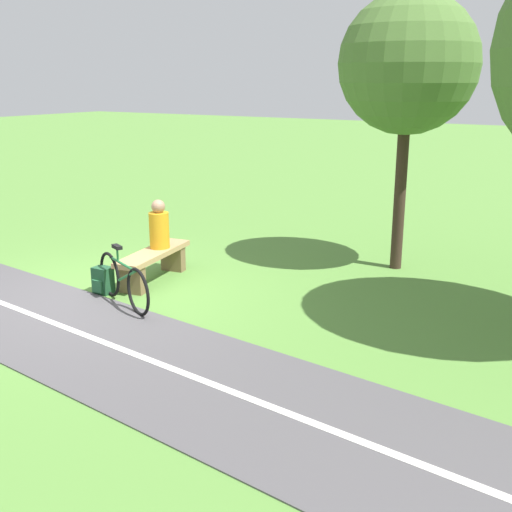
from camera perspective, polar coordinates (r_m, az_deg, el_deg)
The scene contains 8 objects.
ground_plane at distance 9.46m, azimuth -14.24°, elevation -3.56°, with size 80.00×80.00×0.00m, color #548438.
paved_path at distance 6.10m, azimuth 2.94°, elevation -14.26°, with size 2.13×36.00×0.02m, color #4C494C.
path_centre_line at distance 6.10m, azimuth 2.95°, elevation -14.18°, with size 0.10×32.00×0.00m, color silver.
bench at distance 9.88m, azimuth -9.37°, elevation -0.42°, with size 1.69×0.69×0.49m.
person_seated at distance 9.93m, azimuth -8.85°, elevation 2.66°, with size 0.36×0.36×0.77m.
bicycle at distance 8.90m, azimuth -12.05°, elevation -2.28°, with size 0.68×1.51×0.84m.
backpack at distance 9.50m, azimuth -13.84°, elevation -2.19°, with size 0.26×0.27×0.40m.
tree_near_bench at distance 10.35m, azimuth 13.75°, elevation 16.62°, with size 2.18×2.18×4.39m.
Camera 1 is at (6.18, 6.48, 3.07)m, focal length 43.74 mm.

